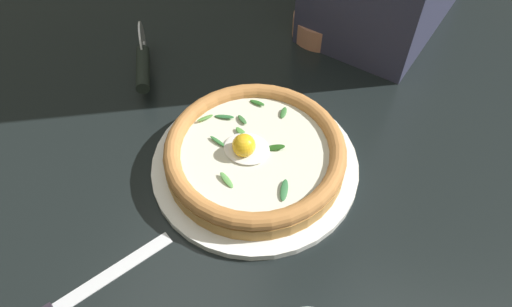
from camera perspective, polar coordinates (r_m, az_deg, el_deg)
name	(u,v)px	position (r m, az deg, el deg)	size (l,w,h in m)	color
ground_plane	(247,187)	(0.67, -1.11, -4.16)	(2.40, 2.40, 0.03)	black
pizza_plate	(256,165)	(0.67, 0.00, -1.39)	(0.30, 0.30, 0.01)	white
pizza	(256,153)	(0.65, -0.03, 0.04)	(0.26, 0.26, 0.06)	#B8813E
side_bowl	(322,25)	(0.90, 8.10, 15.32)	(0.11, 0.11, 0.04)	#B5775B
pizza_cutter	(143,62)	(0.81, -13.74, 10.92)	(0.09, 0.14, 0.07)	silver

